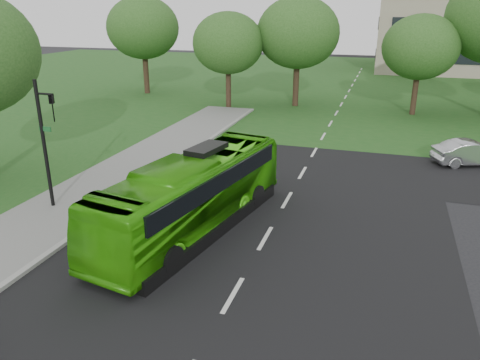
{
  "coord_description": "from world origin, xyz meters",
  "views": [
    {
      "loc": [
        3.91,
        -13.72,
        8.37
      ],
      "look_at": [
        -1.59,
        3.8,
        1.6
      ],
      "focal_mm": 35.0,
      "sensor_mm": 36.0,
      "label": 1
    }
  ],
  "objects_px": {
    "tree_park_a": "(228,43)",
    "traffic_light": "(46,136)",
    "tree_park_c": "(421,47)",
    "bus": "(193,194)",
    "tree_park_f": "(143,28)",
    "tree_park_b": "(298,33)",
    "sedan": "(472,153)"
  },
  "relations": [
    {
      "from": "tree_park_a",
      "to": "traffic_light",
      "type": "distance_m",
      "value": 23.89
    },
    {
      "from": "tree_park_c",
      "to": "bus",
      "type": "height_order",
      "value": "tree_park_c"
    },
    {
      "from": "tree_park_f",
      "to": "traffic_light",
      "type": "distance_m",
      "value": 30.19
    },
    {
      "from": "tree_park_b",
      "to": "traffic_light",
      "type": "height_order",
      "value": "tree_park_b"
    },
    {
      "from": "tree_park_b",
      "to": "tree_park_c",
      "type": "bearing_deg",
      "value": -4.15
    },
    {
      "from": "tree_park_f",
      "to": "traffic_light",
      "type": "bearing_deg",
      "value": -69.59
    },
    {
      "from": "tree_park_f",
      "to": "sedan",
      "type": "bearing_deg",
      "value": -28.75
    },
    {
      "from": "tree_park_a",
      "to": "tree_park_c",
      "type": "xyz_separation_m",
      "value": [
        15.66,
        1.64,
        -0.1
      ]
    },
    {
      "from": "tree_park_f",
      "to": "sedan",
      "type": "height_order",
      "value": "tree_park_f"
    },
    {
      "from": "tree_park_a",
      "to": "bus",
      "type": "distance_m",
      "value": 25.01
    },
    {
      "from": "tree_park_b",
      "to": "traffic_light",
      "type": "xyz_separation_m",
      "value": [
        -5.58,
        -26.15,
        -3.01
      ]
    },
    {
      "from": "sedan",
      "to": "traffic_light",
      "type": "height_order",
      "value": "traffic_light"
    },
    {
      "from": "sedan",
      "to": "tree_park_a",
      "type": "bearing_deg",
      "value": 35.88
    },
    {
      "from": "tree_park_f",
      "to": "bus",
      "type": "distance_m",
      "value": 33.28
    },
    {
      "from": "tree_park_a",
      "to": "bus",
      "type": "relative_size",
      "value": 0.76
    },
    {
      "from": "tree_park_b",
      "to": "sedan",
      "type": "relative_size",
      "value": 2.22
    },
    {
      "from": "tree_park_c",
      "to": "bus",
      "type": "relative_size",
      "value": 0.75
    },
    {
      "from": "tree_park_a",
      "to": "tree_park_b",
      "type": "distance_m",
      "value": 6.13
    },
    {
      "from": "tree_park_c",
      "to": "bus",
      "type": "bearing_deg",
      "value": -109.6
    },
    {
      "from": "tree_park_f",
      "to": "traffic_light",
      "type": "height_order",
      "value": "tree_park_f"
    },
    {
      "from": "tree_park_f",
      "to": "tree_park_a",
      "type": "bearing_deg",
      "value": -22.6
    },
    {
      "from": "tree_park_b",
      "to": "tree_park_a",
      "type": "bearing_deg",
      "value": -157.08
    },
    {
      "from": "tree_park_b",
      "to": "tree_park_f",
      "type": "xyz_separation_m",
      "value": [
        -16.05,
        1.98,
        0.16
      ]
    },
    {
      "from": "tree_park_f",
      "to": "sedan",
      "type": "relative_size",
      "value": 2.25
    },
    {
      "from": "tree_park_b",
      "to": "tree_park_c",
      "type": "distance_m",
      "value": 10.13
    },
    {
      "from": "tree_park_a",
      "to": "sedan",
      "type": "xyz_separation_m",
      "value": [
        18.41,
        -11.48,
        -4.83
      ]
    },
    {
      "from": "tree_park_a",
      "to": "tree_park_f",
      "type": "bearing_deg",
      "value": 157.4
    },
    {
      "from": "tree_park_f",
      "to": "bus",
      "type": "relative_size",
      "value": 0.9
    },
    {
      "from": "sedan",
      "to": "bus",
      "type": "bearing_deg",
      "value": 114.02
    },
    {
      "from": "tree_park_c",
      "to": "traffic_light",
      "type": "xyz_separation_m",
      "value": [
        -15.65,
        -25.42,
        -2.1
      ]
    },
    {
      "from": "tree_park_a",
      "to": "bus",
      "type": "bearing_deg",
      "value": -74.46
    },
    {
      "from": "bus",
      "to": "tree_park_b",
      "type": "bearing_deg",
      "value": 103.0
    }
  ]
}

